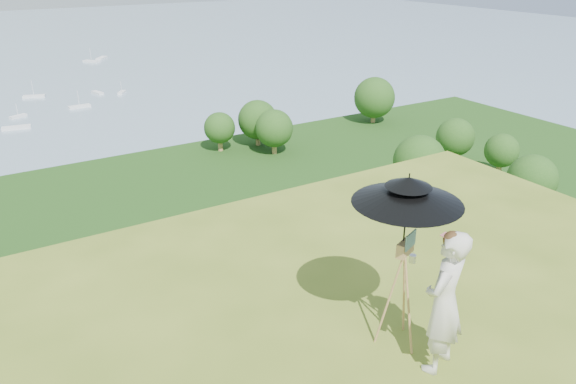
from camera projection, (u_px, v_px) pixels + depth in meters
shoreline_tier at (20, 268)px, 78.37m from camera, size 170.00×28.00×8.00m
slope_trees at (49, 261)px, 38.76m from camera, size 110.00×50.00×6.00m
harbor_town at (11, 226)px, 75.80m from camera, size 110.00×22.00×5.00m
painter at (444, 302)px, 6.51m from camera, size 0.78×0.65×1.84m
field_easel at (401, 289)px, 6.98m from camera, size 0.80×0.80×1.61m
sun_umbrella at (406, 214)px, 6.59m from camera, size 1.59×1.59×1.02m
painter_cap at (453, 236)px, 6.17m from camera, size 0.26×0.28×0.10m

